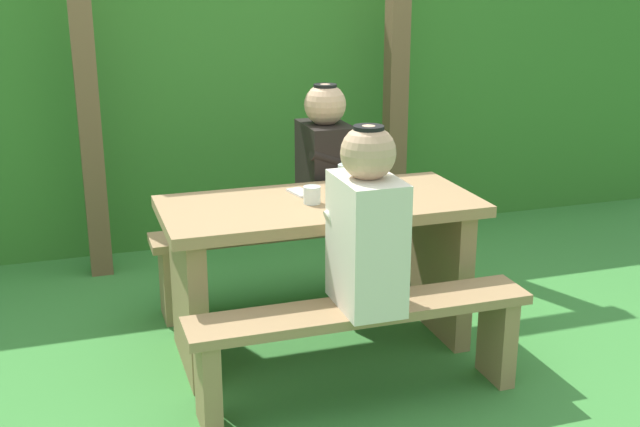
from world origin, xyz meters
TOP-DOWN VIEW (x-y plane):
  - ground_plane at (0.00, 0.00)m, footprint 12.00×12.00m
  - hedge_backdrop at (0.00, 1.92)m, footprint 6.40×0.69m
  - pergola_post_left at (-0.91, 1.28)m, footprint 0.12×0.12m
  - pergola_post_right at (0.91, 1.28)m, footprint 0.12×0.12m
  - picnic_table at (0.00, 0.00)m, footprint 1.40×0.64m
  - bench_near at (0.00, -0.53)m, footprint 1.40×0.24m
  - bench_far at (0.00, 0.53)m, footprint 1.40×0.24m
  - person_white_shirt at (0.02, -0.52)m, footprint 0.25×0.35m
  - person_black_coat at (0.20, 0.52)m, footprint 0.25×0.35m
  - drinking_glass at (-0.04, -0.02)m, footprint 0.08×0.08m
  - bottle_left at (0.09, -0.06)m, footprint 0.06×0.06m
  - cell_phone at (-0.05, 0.15)m, footprint 0.10×0.15m

SIDE VIEW (x-z plane):
  - ground_plane at x=0.00m, z-range 0.00..0.00m
  - bench_near at x=0.00m, z-range 0.09..0.52m
  - bench_far at x=0.00m, z-range 0.09..0.52m
  - picnic_table at x=0.00m, z-range 0.13..0.84m
  - cell_phone at x=-0.05m, z-range 0.71..0.72m
  - drinking_glass at x=-0.04m, z-range 0.71..0.78m
  - person_white_shirt at x=0.02m, z-range 0.40..1.12m
  - person_black_coat at x=0.20m, z-range 0.40..1.12m
  - bottle_left at x=0.09m, z-range 0.68..0.93m
  - hedge_backdrop at x=0.00m, z-range 0.00..1.72m
  - pergola_post_left at x=-0.91m, z-range 0.00..2.02m
  - pergola_post_right at x=0.91m, z-range 0.00..2.02m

